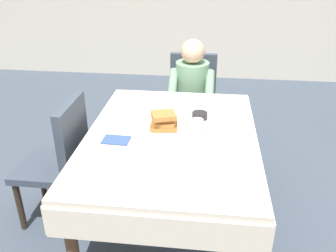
{
  "coord_description": "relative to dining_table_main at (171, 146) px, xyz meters",
  "views": [
    {
      "loc": [
        0.22,
        -2.07,
        1.85
      ],
      "look_at": [
        -0.02,
        0.02,
        0.79
      ],
      "focal_mm": 38.76,
      "sensor_mm": 36.0,
      "label": 1
    }
  ],
  "objects": [
    {
      "name": "diner_person",
      "position": [
        0.08,
        1.01,
        0.02
      ],
      "size": [
        0.4,
        0.43,
        1.12
      ],
      "rotation": [
        0.0,
        0.0,
        3.14
      ],
      "color": "gray",
      "rests_on": "ground"
    },
    {
      "name": "syrup_pitcher",
      "position": [
        -0.27,
        0.15,
        0.13
      ],
      "size": [
        0.08,
        0.08,
        0.07
      ],
      "color": "silver",
      "rests_on": "dining_table_main"
    },
    {
      "name": "plate_breakfast",
      "position": [
        -0.05,
        0.06,
        0.1
      ],
      "size": [
        0.28,
        0.28,
        0.02
      ],
      "primitive_type": "cylinder",
      "color": "white",
      "rests_on": "dining_table_main"
    },
    {
      "name": "breakfast_stack",
      "position": [
        -0.06,
        0.06,
        0.16
      ],
      "size": [
        0.19,
        0.19,
        0.11
      ],
      "color": "#A36B33",
      "rests_on": "plate_breakfast"
    },
    {
      "name": "chair_left_side",
      "position": [
        -0.77,
        0.0,
        -0.12
      ],
      "size": [
        0.45,
        0.44,
        0.93
      ],
      "rotation": [
        0.0,
        0.0,
        1.57
      ],
      "color": "#384251",
      "rests_on": "ground"
    },
    {
      "name": "knife_right_of_plate",
      "position": [
        0.14,
        0.04,
        0.09
      ],
      "size": [
        0.04,
        0.2,
        0.0
      ],
      "primitive_type": "cube",
      "rotation": [
        0.0,
        0.0,
        1.68
      ],
      "color": "silver",
      "rests_on": "dining_table_main"
    },
    {
      "name": "dining_table_main",
      "position": [
        0.0,
        0.0,
        0.0
      ],
      "size": [
        1.12,
        1.52,
        0.74
      ],
      "color": "silver",
      "rests_on": "ground"
    },
    {
      "name": "fork_left_of_plate",
      "position": [
        -0.24,
        0.04,
        0.09
      ],
      "size": [
        0.03,
        0.18,
        0.0
      ],
      "primitive_type": "cube",
      "rotation": [
        0.0,
        0.0,
        1.5
      ],
      "color": "silver",
      "rests_on": "dining_table_main"
    },
    {
      "name": "bowl_butter",
      "position": [
        0.17,
        0.26,
        0.11
      ],
      "size": [
        0.11,
        0.11,
        0.04
      ],
      "primitive_type": "cylinder",
      "color": "black",
      "rests_on": "dining_table_main"
    },
    {
      "name": "chair_diner",
      "position": [
        0.08,
        1.17,
        -0.12
      ],
      "size": [
        0.44,
        0.45,
        0.93
      ],
      "rotation": [
        0.0,
        0.0,
        3.14
      ],
      "color": "#384251",
      "rests_on": "ground"
    },
    {
      "name": "spoon_near_edge",
      "position": [
        -0.03,
        -0.3,
        0.09
      ],
      "size": [
        0.15,
        0.05,
        0.0
      ],
      "primitive_type": "cube",
      "rotation": [
        0.0,
        0.0,
        -0.26
      ],
      "color": "silver",
      "rests_on": "dining_table_main"
    },
    {
      "name": "napkin_folded",
      "position": [
        -0.34,
        -0.12,
        0.09
      ],
      "size": [
        0.17,
        0.13,
        0.01
      ],
      "primitive_type": "cube",
      "rotation": [
        0.0,
        0.0,
        -0.04
      ],
      "color": "#334C7F",
      "rests_on": "dining_table_main"
    },
    {
      "name": "cup_coffee",
      "position": [
        0.17,
        0.07,
        0.13
      ],
      "size": [
        0.11,
        0.08,
        0.08
      ],
      "color": "white",
      "rests_on": "dining_table_main"
    },
    {
      "name": "ground_plane",
      "position": [
        0.0,
        0.0,
        -0.65
      ],
      "size": [
        14.0,
        14.0,
        0.0
      ],
      "primitive_type": "plane",
      "color": "#3D4756"
    }
  ]
}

